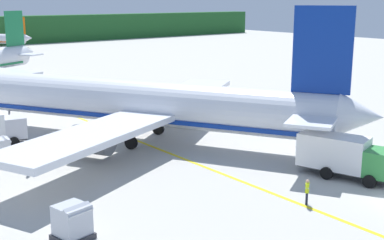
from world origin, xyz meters
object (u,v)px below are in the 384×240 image
at_px(crew_loader_right, 307,190).
at_px(crew_supervisor, 29,161).
at_px(airliner_foreground, 135,103).
at_px(cargo_container_near, 72,222).
at_px(service_truck_fuel, 344,155).
at_px(cargo_container_mid, 0,151).

height_order(crew_loader_right, crew_supervisor, crew_loader_right).
distance_m(airliner_foreground, crew_loader_right, 19.29).
distance_m(airliner_foreground, crew_supervisor, 11.59).
distance_m(airliner_foreground, cargo_container_near, 19.79).
height_order(cargo_container_near, crew_supervisor, cargo_container_near).
bearing_deg(crew_supervisor, crew_loader_right, -55.30).
relative_size(service_truck_fuel, cargo_container_near, 3.32).
relative_size(airliner_foreground, cargo_container_near, 18.22).
bearing_deg(crew_loader_right, cargo_container_mid, 120.82).
bearing_deg(crew_supervisor, airliner_foreground, 14.97).
bearing_deg(cargo_container_mid, cargo_container_near, -95.28).
distance_m(cargo_container_mid, crew_loader_right, 23.38).
height_order(cargo_container_mid, crew_supervisor, cargo_container_mid).
bearing_deg(service_truck_fuel, crew_supervisor, 139.87).
xyz_separation_m(cargo_container_mid, crew_loader_right, (11.98, -20.08, -0.01)).
bearing_deg(crew_loader_right, service_truck_fuel, 15.88).
bearing_deg(cargo_container_near, service_truck_fuel, -8.32).
distance_m(cargo_container_near, crew_supervisor, 11.87).
xyz_separation_m(airliner_foreground, service_truck_fuel, (6.27, -17.43, -1.76)).
height_order(service_truck_fuel, cargo_container_near, service_truck_fuel).
xyz_separation_m(airliner_foreground, cargo_container_mid, (-11.70, 0.95, -2.42)).
relative_size(service_truck_fuel, crew_loader_right, 4.25).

